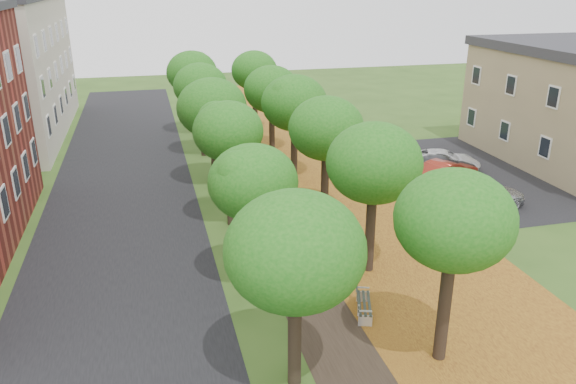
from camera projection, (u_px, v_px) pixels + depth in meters
ground at (363, 370)px, 17.40m from camera, size 120.00×120.00×0.00m
street_asphalt at (122, 212)px, 29.24m from camera, size 8.00×70.00×0.01m
footpath at (263, 199)px, 30.98m from camera, size 3.20×70.00×0.01m
leaf_verge at (348, 191)px, 32.14m from camera, size 7.50×70.00×0.01m
parking_lot at (471, 173)px, 35.02m from camera, size 9.00×16.00×0.01m
tree_row_west at (219, 122)px, 28.89m from camera, size 3.62×33.62×6.03m
tree_row_east at (309, 117)px, 30.00m from camera, size 3.62×33.62×6.03m
bench at (363, 303)px, 20.20m from camera, size 1.03×1.81×0.82m
car_silver at (484, 195)px, 29.43m from camera, size 4.63×2.32×1.52m
car_red at (446, 172)px, 33.05m from camera, size 4.55×2.97×1.42m
car_grey at (441, 168)px, 33.85m from camera, size 5.00×2.43×1.40m
car_white at (444, 160)px, 35.48m from camera, size 4.98×3.69×1.26m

